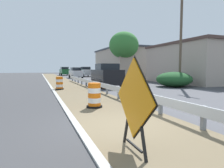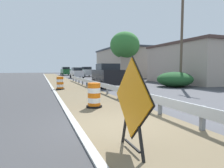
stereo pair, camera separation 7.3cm
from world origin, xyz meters
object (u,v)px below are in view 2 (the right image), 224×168
(car_trailing_far_lane, at_px, (66,71))
(utility_pole_near, at_px, (182,36))
(traffic_barrel_close, at_px, (106,84))
(car_trailing_near_lane, at_px, (87,72))
(traffic_barrel_nearest, at_px, (94,96))
(car_mid_far_lane, at_px, (111,74))
(car_lead_near_lane, at_px, (77,73))
(traffic_barrel_mid, at_px, (60,84))
(warning_sign_diamond, at_px, (132,101))
(car_lead_far_lane, at_px, (107,75))
(utility_pole_mid, at_px, (118,58))

(car_trailing_far_lane, distance_m, utility_pole_near, 34.77)
(traffic_barrel_close, relative_size, car_trailing_near_lane, 0.22)
(traffic_barrel_nearest, height_order, car_mid_far_lane, car_mid_far_lane)
(car_lead_near_lane, height_order, car_trailing_far_lane, car_trailing_far_lane)
(traffic_barrel_nearest, xyz_separation_m, traffic_barrel_mid, (-0.71, 8.11, -0.02))
(traffic_barrel_close, bearing_deg, car_trailing_near_lane, 80.46)
(utility_pole_near, bearing_deg, traffic_barrel_mid, 173.06)
(warning_sign_diamond, bearing_deg, car_lead_far_lane, -105.58)
(car_trailing_far_lane, xyz_separation_m, utility_pole_near, (6.82, -33.88, 3.82))
(traffic_barrel_close, distance_m, car_trailing_far_lane, 33.57)
(warning_sign_diamond, relative_size, traffic_barrel_nearest, 1.83)
(car_lead_far_lane, height_order, utility_pole_near, utility_pole_near)
(utility_pole_mid, bearing_deg, traffic_barrel_mid, -126.30)
(car_mid_far_lane, bearing_deg, warning_sign_diamond, -20.09)
(car_lead_near_lane, bearing_deg, car_mid_far_lane, -162.76)
(traffic_barrel_nearest, bearing_deg, traffic_barrel_mid, 95.00)
(car_lead_far_lane, height_order, utility_pole_mid, utility_pole_mid)
(traffic_barrel_close, bearing_deg, car_lead_near_lane, 87.03)
(car_trailing_near_lane, distance_m, car_trailing_far_lane, 9.05)
(car_trailing_near_lane, bearing_deg, traffic_barrel_close, -10.22)
(car_lead_far_lane, bearing_deg, traffic_barrel_mid, 100.12)
(car_lead_near_lane, bearing_deg, traffic_barrel_mid, 164.76)
(traffic_barrel_close, xyz_separation_m, utility_pole_near, (7.57, -0.33, 4.42))
(utility_pole_near, height_order, utility_pole_mid, utility_pole_near)
(traffic_barrel_mid, relative_size, car_lead_near_lane, 0.23)
(traffic_barrel_mid, xyz_separation_m, car_trailing_far_lane, (4.46, 32.51, 0.58))
(traffic_barrel_close, distance_m, car_trailing_near_lane, 25.56)
(car_lead_near_lane, distance_m, car_mid_far_lane, 10.08)
(utility_pole_mid, bearing_deg, traffic_barrel_nearest, -114.88)
(car_lead_near_lane, distance_m, car_trailing_near_lane, 6.54)
(traffic_barrel_nearest, bearing_deg, car_lead_far_lane, 67.23)
(warning_sign_diamond, relative_size, car_trailing_near_lane, 0.42)
(traffic_barrel_mid, bearing_deg, utility_pole_near, -6.94)
(traffic_barrel_close, height_order, car_lead_far_lane, car_lead_far_lane)
(car_trailing_far_lane, bearing_deg, traffic_barrel_nearest, 172.61)
(traffic_barrel_close, bearing_deg, utility_pole_near, -2.48)
(car_mid_far_lane, bearing_deg, utility_pole_near, 17.71)
(traffic_barrel_mid, bearing_deg, car_lead_far_lane, 7.97)
(car_lead_near_lane, bearing_deg, utility_pole_near, -162.62)
(traffic_barrel_close, relative_size, car_lead_near_lane, 0.22)
(car_lead_near_lane, height_order, utility_pole_mid, utility_pole_mid)
(traffic_barrel_close, distance_m, traffic_barrel_mid, 3.85)
(utility_pole_mid, bearing_deg, car_trailing_far_lane, 115.61)
(traffic_barrel_close, relative_size, utility_pole_mid, 0.14)
(car_lead_far_lane, height_order, car_mid_far_lane, car_lead_far_lane)
(traffic_barrel_close, bearing_deg, car_lead_far_lane, 68.03)
(warning_sign_diamond, xyz_separation_m, car_trailing_near_lane, (7.70, 36.95, -0.01))
(traffic_barrel_close, bearing_deg, car_trailing_far_lane, 88.71)
(traffic_barrel_nearest, distance_m, utility_pole_near, 13.27)
(car_trailing_near_lane, distance_m, car_mid_far_lane, 15.27)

